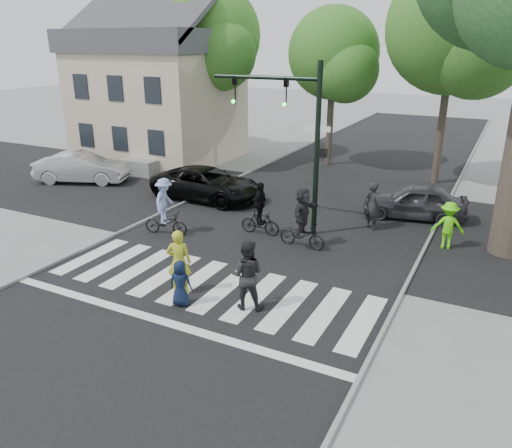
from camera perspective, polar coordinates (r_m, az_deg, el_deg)
The scene contains 23 objects.
ground at distance 13.71m, azimuth -7.70°, elevation -8.64°, with size 120.00×120.00×0.00m, color gray.
road_stem at distance 17.62m, azimuth 1.53°, elevation -1.71°, with size 10.00×70.00×0.01m, color black.
road_cross at distance 20.20m, azimuth 5.23°, elevation 1.11°, with size 70.00×10.00×0.01m, color black.
curb_left at distance 20.17m, azimuth -11.51°, elevation 0.87°, with size 0.10×70.00×0.10m, color gray.
curb_right at distance 16.25m, azimuth 17.83°, elevation -4.51°, with size 0.10×70.00×0.10m, color gray.
crosswalk at distance 14.18m, azimuth -6.18°, elevation -7.49°, with size 10.00×3.85×0.01m.
traffic_signal at distance 17.51m, azimuth 4.45°, elevation 11.34°, with size 4.45×0.29×6.00m.
bg_tree_0 at distance 33.11m, azimuth -12.39°, elevation 18.95°, with size 5.46×5.20×8.97m.
bg_tree_1 at distance 29.76m, azimuth -5.10°, elevation 20.22°, with size 6.09×5.80×9.80m.
bg_tree_2 at distance 27.82m, azimuth 9.19°, elevation 18.27°, with size 5.04×4.80×8.40m.
bg_tree_3 at distance 25.19m, azimuth 22.28°, elevation 19.60°, with size 6.30×6.00×10.20m.
house at distance 30.25m, azimuth -11.12°, elevation 14.52°, with size 8.40×8.10×8.82m.
pedestrian_woman at distance 13.76m, azimuth -8.80°, elevation -4.30°, with size 0.67×0.44×1.84m, color gold.
pedestrian_child at distance 13.24m, azimuth -8.63°, elevation -6.72°, with size 0.61×0.40×1.26m, color #0F1A33.
pedestrian_adult at distance 12.82m, azimuth -1.07°, elevation -5.81°, with size 0.92×0.72×1.89m, color black.
cyclist_left at distance 18.05m, azimuth -10.35°, elevation 1.52°, with size 1.72×1.16×2.08m.
cyclist_mid at distance 17.79m, azimuth 0.48°, elevation 1.22°, with size 1.50×0.92×1.94m.
cyclist_right at distance 16.68m, azimuth 5.35°, elevation 0.33°, with size 1.68×1.57×2.09m.
car_suv at distance 22.04m, azimuth -5.63°, elevation 4.59°, with size 2.31×5.01×1.39m, color black.
car_silver at distance 26.11m, azimuth -19.31°, elevation 6.10°, with size 1.56×4.48×1.48m, color silver.
car_grey at distance 20.49m, azimuth 17.68°, elevation 2.45°, with size 1.58×3.93×1.34m, color #35353B.
bystander_hivis at distance 17.77m, azimuth 21.10°, elevation -0.15°, with size 1.05×0.60×1.62m, color #5CE911.
bystander_dark at distance 18.77m, azimuth 13.23°, elevation 2.03°, with size 0.66×0.43×1.80m, color black.
Camera 1 is at (7.06, -9.76, 6.54)m, focal length 35.00 mm.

